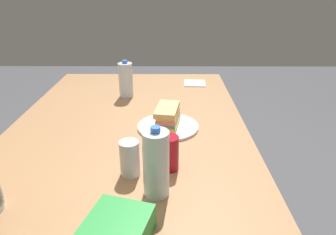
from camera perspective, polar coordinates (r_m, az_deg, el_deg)
The scene contains 8 objects.
dining_table at distance 1.31m, azimuth -7.87°, elevation -6.75°, with size 1.84×1.05×0.77m.
paper_plate at distance 1.33m, azimuth 0.00°, elevation -1.72°, with size 0.27×0.27×0.01m, color white.
sandwich at distance 1.32m, azimuth -0.05°, elevation 0.18°, with size 0.19×0.12×0.08m.
soda_can_red at distance 1.03m, azimuth 0.20°, elevation -6.69°, with size 0.07×0.07×0.12m, color maroon.
water_bottle_tall at distance 0.90m, azimuth -2.25°, elevation -8.65°, with size 0.08×0.08×0.23m.
water_bottle_spare at distance 1.69m, azimuth -7.92°, elevation 6.99°, with size 0.08×0.08×0.20m.
soda_can_silver at distance 1.01m, azimuth -7.18°, elevation -7.58°, with size 0.07×0.07×0.12m, color silver.
paper_napkin at distance 1.92m, azimuth 5.04°, elevation 6.42°, with size 0.13×0.13×0.01m, color white.
Camera 1 is at (-1.11, -0.18, 1.36)m, focal length 32.51 mm.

